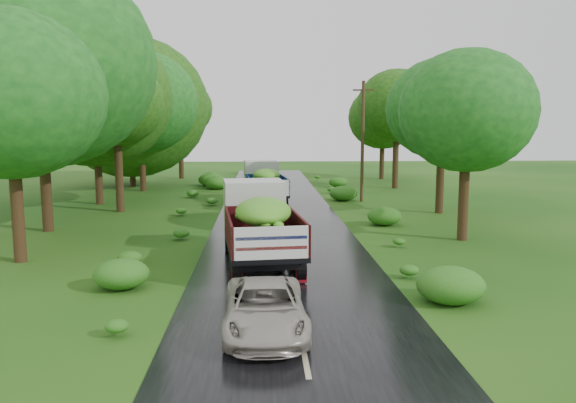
{
  "coord_description": "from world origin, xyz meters",
  "views": [
    {
      "loc": [
        -0.92,
        -15.2,
        5.0
      ],
      "look_at": [
        0.23,
        8.55,
        1.7
      ],
      "focal_mm": 35.0,
      "sensor_mm": 36.0,
      "label": 1
    }
  ],
  "objects": [
    {
      "name": "truck_far",
      "position": [
        -0.73,
        19.75,
        1.47
      ],
      "size": [
        2.81,
        6.38,
        2.6
      ],
      "rotation": [
        0.0,
        0.0,
        0.1
      ],
      "color": "black",
      "rests_on": "ground"
    },
    {
      "name": "utility_pole",
      "position": [
        5.59,
        20.6,
        3.96
      ],
      "size": [
        1.34,
        0.31,
        7.7
      ],
      "rotation": [
        0.0,
        0.0,
        -0.16
      ],
      "color": "#382616",
      "rests_on": "ground"
    },
    {
      "name": "ground",
      "position": [
        0.0,
        0.0,
        0.0
      ],
      "size": [
        120.0,
        120.0,
        0.0
      ],
      "primitive_type": "plane",
      "color": "#12450E",
      "rests_on": "ground"
    },
    {
      "name": "road_lines",
      "position": [
        0.0,
        6.0,
        0.02
      ],
      "size": [
        0.12,
        69.6,
        0.0
      ],
      "color": "#BFB78C",
      "rests_on": "road"
    },
    {
      "name": "road",
      "position": [
        0.0,
        5.0,
        0.01
      ],
      "size": [
        6.5,
        80.0,
        0.02
      ],
      "primitive_type": "cube",
      "color": "black",
      "rests_on": "ground"
    },
    {
      "name": "truck_near",
      "position": [
        -1.0,
        4.76,
        1.58
      ],
      "size": [
        3.03,
        6.86,
        2.79
      ],
      "rotation": [
        0.0,
        0.0,
        0.11
      ],
      "color": "black",
      "rests_on": "ground"
    },
    {
      "name": "shrubs",
      "position": [
        0.0,
        14.0,
        0.35
      ],
      "size": [
        11.9,
        44.0,
        0.7
      ],
      "color": "#2C6518",
      "rests_on": "ground"
    },
    {
      "name": "trees_right",
      "position": [
        9.18,
        22.26,
        5.76
      ],
      "size": [
        5.81,
        30.65,
        7.98
      ],
      "color": "black",
      "rests_on": "ground"
    },
    {
      "name": "trees_left",
      "position": [
        -10.38,
        21.59,
        6.58
      ],
      "size": [
        7.2,
        35.22,
        9.81
      ],
      "color": "black",
      "rests_on": "ground"
    },
    {
      "name": "car",
      "position": [
        -0.84,
        -2.17,
        0.61
      ],
      "size": [
        2.03,
        4.26,
        1.17
      ],
      "primitive_type": "imported",
      "rotation": [
        0.0,
        0.0,
        0.02
      ],
      "color": "#AFA69C",
      "rests_on": "road"
    }
  ]
}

